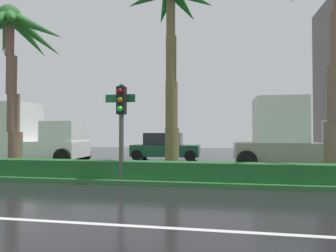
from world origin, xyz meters
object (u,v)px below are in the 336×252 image
(palm_tree_centre, at_px, (171,23))
(box_truck_following, at_px, (300,137))
(box_truck_lead, at_px, (29,136))
(traffic_signal_median_right, at_px, (121,114))
(car_in_traffic_leading, at_px, (165,147))
(street_name_sign, at_px, (120,123))
(palm_tree_centre_left, at_px, (11,41))

(palm_tree_centre, relative_size, box_truck_following, 1.20)
(palm_tree_centre, height_order, box_truck_lead, palm_tree_centre)
(palm_tree_centre, relative_size, box_truck_lead, 1.20)
(traffic_signal_median_right, xyz_separation_m, car_in_traffic_leading, (-0.12, 8.85, -1.57))
(box_truck_following, bearing_deg, car_in_traffic_leading, 155.43)
(traffic_signal_median_right, height_order, box_truck_lead, box_truck_lead)
(traffic_signal_median_right, relative_size, box_truck_following, 0.51)
(box_truck_lead, xyz_separation_m, car_in_traffic_leading, (7.37, 3.25, -0.72))
(car_in_traffic_leading, bearing_deg, palm_tree_centre, -77.63)
(traffic_signal_median_right, bearing_deg, car_in_traffic_leading, 90.78)
(street_name_sign, height_order, box_truck_following, box_truck_following)
(box_truck_lead, xyz_separation_m, box_truck_following, (14.68, -0.09, 0.00))
(car_in_traffic_leading, bearing_deg, traffic_signal_median_right, -89.22)
(palm_tree_centre, xyz_separation_m, car_in_traffic_leading, (-1.61, 7.32, -5.18))
(street_name_sign, height_order, box_truck_lead, box_truck_lead)
(palm_tree_centre, distance_m, car_in_traffic_leading, 9.11)
(traffic_signal_median_right, bearing_deg, palm_tree_centre_left, 165.28)
(car_in_traffic_leading, relative_size, box_truck_following, 0.67)
(car_in_traffic_leading, height_order, box_truck_following, box_truck_following)
(palm_tree_centre, distance_m, box_truck_lead, 10.82)
(street_name_sign, bearing_deg, traffic_signal_median_right, -65.30)
(palm_tree_centre, bearing_deg, box_truck_lead, 155.58)
(street_name_sign, relative_size, car_in_traffic_leading, 0.70)
(palm_tree_centre_left, relative_size, car_in_traffic_leading, 1.64)
(palm_tree_centre_left, xyz_separation_m, traffic_signal_median_right, (5.42, -1.42, -3.24))
(street_name_sign, bearing_deg, palm_tree_centre_left, 168.40)
(street_name_sign, xyz_separation_m, car_in_traffic_leading, (0.04, 8.51, -1.25))
(box_truck_lead, bearing_deg, car_in_traffic_leading, 23.77)
(palm_tree_centre, xyz_separation_m, street_name_sign, (-1.64, -1.19, -3.93))
(palm_tree_centre_left, xyz_separation_m, palm_tree_centre, (6.91, 0.11, 0.37))
(street_name_sign, bearing_deg, box_truck_lead, 144.34)
(street_name_sign, distance_m, box_truck_lead, 9.04)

